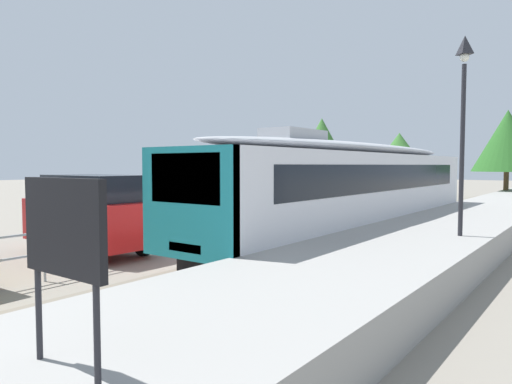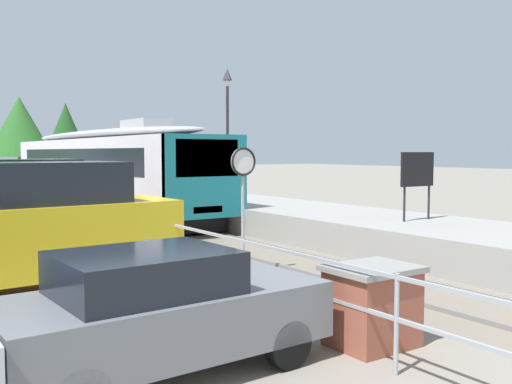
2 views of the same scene
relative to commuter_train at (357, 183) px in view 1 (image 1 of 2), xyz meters
name	(u,v)px [view 1 (image 1 of 2)]	position (x,y,z in m)	size (l,w,h in m)	color
ground_plane	(283,234)	(-3.00, -0.48, -2.14)	(160.00, 160.00, 0.00)	gray
track_rails	(350,240)	(0.00, -0.48, -2.11)	(3.20, 60.00, 0.14)	slate
commuter_train	(357,183)	(0.00, 0.00, 0.00)	(2.82, 18.26, 3.74)	silver
station_platform	(441,237)	(3.25, -0.48, -1.69)	(3.90, 60.00, 0.90)	#999691
platform_lamp_mid_platform	(463,97)	(4.39, -2.97, 2.48)	(0.34, 0.34, 5.35)	#232328
platform_notice_board	(64,234)	(3.50, -14.00, 0.04)	(1.20, 0.08, 1.80)	#232328
carpark_fence	(44,244)	(-3.30, -10.48, -1.23)	(0.06, 36.06, 1.25)	#9EA0A5
parked_van_red	(90,213)	(-5.52, -7.72, -0.85)	(4.97, 2.14, 2.51)	red
tree_behind_carpark	(399,154)	(-7.26, 24.90, 1.72)	(5.38, 5.38, 5.71)	brown
tree_behind_station_far	(507,141)	(1.59, 23.31, 2.51)	(4.98, 4.98, 6.99)	brown
tree_distant_left	(322,145)	(-11.85, 18.94, 2.38)	(4.94, 4.94, 6.81)	brown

